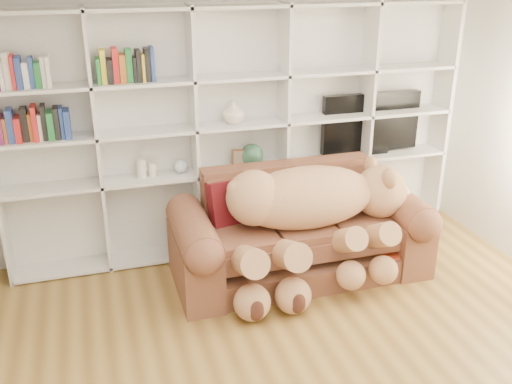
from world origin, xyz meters
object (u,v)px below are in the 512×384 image
object	(u,v)px
teddy_bear	(311,212)
tv	(371,124)
sofa	(298,236)
gift_box	(395,260)

from	to	relation	value
teddy_bear	tv	distance (m)	1.43
sofa	tv	distance (m)	1.49
sofa	teddy_bear	distance (m)	0.38
sofa	tv	world-z (taller)	tv
teddy_bear	gift_box	xyz separation A→B (m)	(0.83, -0.09, -0.57)
sofa	gift_box	bearing A→B (deg)	-18.05
gift_box	tv	bearing A→B (deg)	80.23
gift_box	tv	distance (m)	1.45
gift_box	sofa	bearing A→B (deg)	161.95
sofa	teddy_bear	world-z (taller)	teddy_bear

